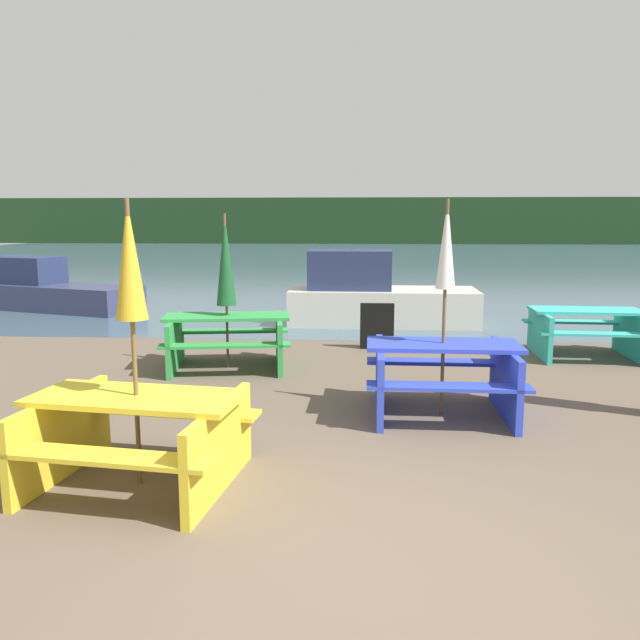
% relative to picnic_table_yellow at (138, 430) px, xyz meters
% --- Properties ---
extents(ground_plane, '(60.00, 60.00, 0.00)m').
position_rel_picnic_table_yellow_xyz_m(ground_plane, '(1.79, -1.28, -0.44)').
color(ground_plane, brown).
extents(water, '(60.00, 50.00, 0.00)m').
position_rel_picnic_table_yellow_xyz_m(water, '(1.79, 31.07, -0.44)').
color(water, '#425B6B').
rests_on(water, ground_plane).
extents(far_treeline, '(80.00, 1.60, 4.00)m').
position_rel_picnic_table_yellow_xyz_m(far_treeline, '(1.79, 51.07, 1.56)').
color(far_treeline, '#193319').
rests_on(far_treeline, water).
extents(picnic_table_yellow, '(1.80, 1.58, 0.73)m').
position_rel_picnic_table_yellow_xyz_m(picnic_table_yellow, '(0.00, 0.00, 0.00)').
color(picnic_table_yellow, yellow).
rests_on(picnic_table_yellow, ground_plane).
extents(picnic_table_blue, '(1.64, 1.41, 0.79)m').
position_rel_picnic_table_yellow_xyz_m(picnic_table_blue, '(2.64, 1.97, 0.03)').
color(picnic_table_blue, blue).
rests_on(picnic_table_blue, ground_plane).
extents(picnic_table_green, '(1.93, 1.63, 0.76)m').
position_rel_picnic_table_yellow_xyz_m(picnic_table_green, '(-0.12, 3.96, 0.02)').
color(picnic_table_green, green).
rests_on(picnic_table_green, ground_plane).
extents(picnic_table_teal, '(1.70, 1.45, 0.74)m').
position_rel_picnic_table_yellow_xyz_m(picnic_table_teal, '(5.22, 5.03, 0.01)').
color(picnic_table_teal, '#33B7A8').
rests_on(picnic_table_teal, ground_plane).
extents(umbrella_gold, '(0.24, 0.24, 2.25)m').
position_rel_picnic_table_yellow_xyz_m(umbrella_gold, '(0.00, -0.00, 1.31)').
color(umbrella_gold, brown).
rests_on(umbrella_gold, ground_plane).
extents(umbrella_white, '(0.21, 0.21, 2.30)m').
position_rel_picnic_table_yellow_xyz_m(umbrella_white, '(2.64, 1.97, 1.35)').
color(umbrella_white, brown).
rests_on(umbrella_white, ground_plane).
extents(umbrella_darkgreen, '(0.28, 0.28, 2.18)m').
position_rel_picnic_table_yellow_xyz_m(umbrella_darkgreen, '(-0.12, 3.96, 1.08)').
color(umbrella_darkgreen, brown).
rests_on(umbrella_darkgreen, ground_plane).
extents(boat, '(3.77, 1.56, 1.49)m').
position_rel_picnic_table_yellow_xyz_m(boat, '(2.05, 7.93, 0.10)').
color(boat, beige).
rests_on(boat, water).
extents(boat_second, '(4.72, 2.65, 1.22)m').
position_rel_picnic_table_yellow_xyz_m(boat_second, '(-5.77, 9.62, 0.00)').
color(boat_second, '#333856').
rests_on(boat_second, water).
extents(signboard, '(0.55, 0.08, 0.75)m').
position_rel_picnic_table_yellow_xyz_m(signboard, '(2.03, 5.41, -0.07)').
color(signboard, black).
rests_on(signboard, ground_plane).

